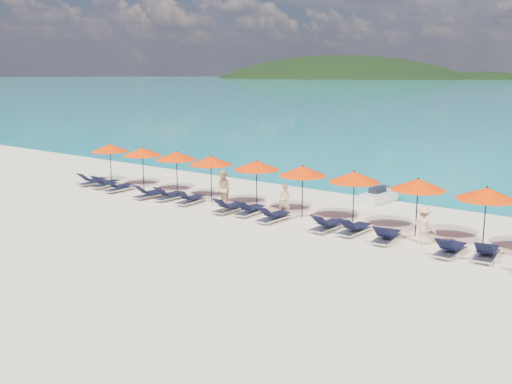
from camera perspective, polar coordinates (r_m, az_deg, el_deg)
The scene contains 30 objects.
ground at distance 21.91m, azimuth -4.77°, elevation -4.35°, with size 1400.00×1400.00×0.00m, color beige.
headland_main at distance 639.77m, azimuth 7.88°, elevation 7.75°, with size 374.00×242.00×126.50m.
headland_small at distance 599.94m, azimuth 21.52°, elevation 7.07°, with size 162.00×126.00×85.50m.
jetski at distance 27.95m, azimuth 12.21°, elevation -0.39°, with size 1.09×2.19×0.75m.
beachgoer_a at distance 24.30m, azimuth 2.88°, elevation -0.91°, with size 0.54×0.35×1.48m, color tan.
beachgoer_b at distance 26.01m, azimuth -3.32°, elevation 0.26°, with size 0.86×0.49×1.77m, color tan.
beachgoer_c at distance 21.42m, azimuth 16.41°, elevation -3.21°, with size 0.92×0.43×1.42m, color tan.
umbrella_0 at distance 32.70m, azimuth -14.41°, elevation 4.30°, with size 2.10×2.10×2.28m.
umbrella_1 at distance 30.72m, azimuth -11.28°, elevation 3.98°, with size 2.10×2.10×2.28m.
umbrella_2 at distance 28.92m, azimuth -7.96°, elevation 3.61°, with size 2.10×2.10×2.28m.
umbrella_3 at distance 27.16m, azimuth -4.53°, elevation 3.16°, with size 2.10×2.10×2.28m.
umbrella_4 at distance 25.64m, azimuth 0.06°, elevation 2.68°, with size 2.10×2.10×2.28m.
umbrella_5 at distance 24.22m, azimuth 4.70°, elevation 2.11°, with size 2.10×2.10×2.28m.
umbrella_6 at distance 23.11m, azimuth 9.81°, elevation 1.50°, with size 2.10×2.10×2.28m.
umbrella_7 at distance 22.09m, azimuth 15.91°, elevation 0.74°, with size 2.10×2.10×2.28m.
umbrella_8 at distance 21.17m, azimuth 22.09°, elevation -0.15°, with size 2.10×2.10×2.28m.
lounger_0 at distance 32.75m, azimuth -16.09°, elevation 1.06°, with size 0.65×1.71×0.66m.
lounger_1 at distance 31.86m, azimuth -14.85°, elevation 0.83°, with size 0.74×1.74×0.66m.
lounger_2 at distance 30.61m, azimuth -13.60°, elevation 0.46°, with size 0.72×1.73×0.66m.
lounger_3 at distance 28.70m, azimuth -10.64°, elevation -0.15°, with size 0.72×1.73×0.66m.
lounger_4 at distance 28.09m, azimuth -8.65°, elevation -0.34°, with size 0.72×1.73×0.66m.
lounger_5 at distance 27.11m, azimuth -6.60°, elevation -0.72°, with size 0.77×1.75×0.66m.
lounger_6 at distance 25.32m, azimuth -2.76°, elevation -1.56°, with size 0.63×1.71×0.66m.
lounger_7 at distance 24.85m, azimuth -0.61°, elevation -1.80°, with size 0.69×1.72×0.66m.
lounger_8 at distance 23.76m, azimuth 1.73°, elevation -2.44°, with size 0.73×1.74×0.66m.
lounger_9 at distance 22.57m, azimuth 7.12°, elevation -3.30°, with size 0.71×1.73×0.66m.
lounger_10 at distance 22.23m, azimuth 9.78°, elevation -3.62°, with size 0.72×1.74×0.66m.
lounger_11 at distance 21.46m, azimuth 12.90°, elevation -4.31°, with size 0.78×1.75×0.66m.
lounger_12 at distance 20.51m, azimuth 18.85°, elevation -5.41°, with size 0.67×1.72×0.66m.
lounger_13 at distance 20.53m, azimuth 22.05°, elevation -5.63°, with size 0.78×1.75×0.66m.
Camera 1 is at (14.16, -15.58, 6.09)m, focal length 40.00 mm.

